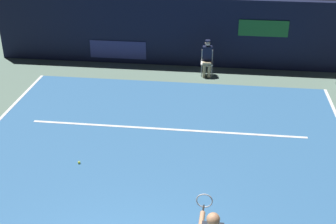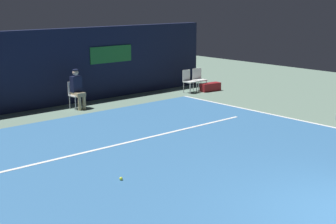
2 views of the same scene
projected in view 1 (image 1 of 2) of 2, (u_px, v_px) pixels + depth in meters
The scene contains 6 objects.
ground_plane at pixel (157, 165), 11.63m from camera, with size 29.73×29.73×0.00m, color slate.
court_surface at pixel (157, 165), 11.63m from camera, with size 10.20×10.67×0.01m, color #336699.
line_service at pixel (166, 129), 13.28m from camera, with size 7.95×0.10×0.01m, color white.
back_wall at pixel (184, 32), 17.38m from camera, with size 14.58×0.33×2.60m.
line_judge_on_chair at pixel (207, 57), 16.68m from camera, with size 0.46×0.54×1.32m.
tennis_ball at pixel (79, 162), 11.66m from camera, with size 0.07×0.07×0.07m, color #CCE033.
Camera 1 is at (1.49, -5.32, 6.45)m, focal length 49.28 mm.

